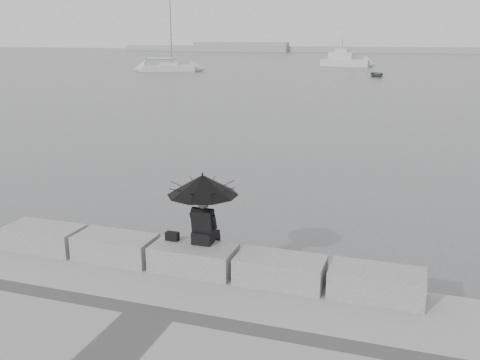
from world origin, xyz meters
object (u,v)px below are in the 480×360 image
(seated_person, at_px, (203,191))
(motor_cruiser, at_px, (346,61))
(dinghy, at_px, (377,74))
(sailboat_left, at_px, (169,68))

(seated_person, distance_m, motor_cruiser, 80.57)
(seated_person, bearing_deg, motor_cruiser, 95.53)
(dinghy, bearing_deg, sailboat_left, 161.71)
(sailboat_left, distance_m, motor_cruiser, 29.89)
(seated_person, relative_size, motor_cruiser, 0.17)
(seated_person, xyz_separation_m, motor_cruiser, (-7.99, 80.16, -1.14))
(motor_cruiser, relative_size, dinghy, 2.43)
(seated_person, xyz_separation_m, dinghy, (-1.47, 58.94, -1.75))
(sailboat_left, height_order, motor_cruiser, sailboat_left)
(dinghy, bearing_deg, motor_cruiser, 89.97)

